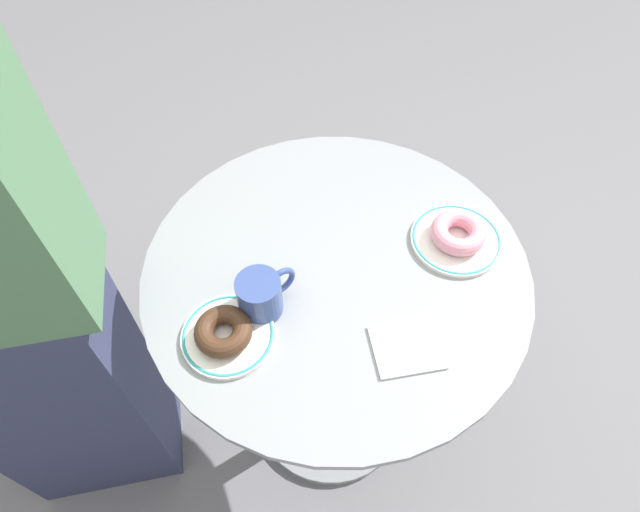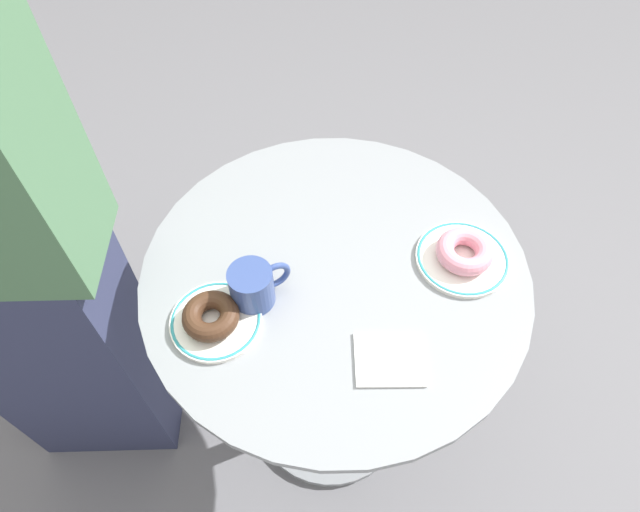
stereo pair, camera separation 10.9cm
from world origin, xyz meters
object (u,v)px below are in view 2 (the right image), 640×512
Objects in this scene: donut_chocolate at (211,316)px; donut_pink_frosted at (465,251)px; plate_left at (216,321)px; paper_napkin at (389,359)px; coffee_mug at (253,286)px; cafe_table at (333,333)px; plate_right at (462,258)px.

donut_chocolate and donut_pink_frosted have the same top height.
paper_napkin is at bearing -31.55° from plate_left.
paper_napkin is 1.00× the size of coffee_mug.
cafe_table is at bearing 167.03° from donut_pink_frosted.
plate_right is 1.53× the size of coffee_mug.
donut_chocolate reaches higher than cafe_table.
coffee_mug is at bearing 134.28° from paper_napkin.
paper_napkin is (0.03, -0.22, 0.27)m from cafe_table.
donut_pink_frosted is (0.51, -0.01, 0.02)m from plate_left.
donut_chocolate is 0.10m from coffee_mug.
cafe_table is at bearing 10.43° from plate_left.
donut_pink_frosted is 0.93× the size of paper_napkin.
plate_right is (0.25, -0.06, 0.28)m from cafe_table.
coffee_mug is at bearing 19.67° from plate_left.
coffee_mug is at bearing 19.08° from donut_chocolate.
plate_left is 0.51m from donut_pink_frosted.
cafe_table is 0.40m from donut_chocolate.
plate_left is 0.51m from plate_right.
cafe_table is 4.16× the size of plate_right.
donut_pink_frosted reaches higher than plate_left.
cafe_table is 6.83× the size of donut_pink_frosted.
cafe_table is at bearing 97.11° from paper_napkin.
donut_chocolate reaches higher than plate_left.
cafe_table is at bearing 10.44° from donut_chocolate.
paper_napkin is at bearing -144.61° from donut_pink_frosted.
plate_left is at bearing 178.68° from plate_right.
plate_right reaches higher than cafe_table.
plate_right is 0.51m from donut_chocolate.
plate_left is 0.10m from coffee_mug.
plate_right is at bearing -12.97° from cafe_table.
cafe_table is 0.38m from plate_left.
coffee_mug reaches higher than donut_pink_frosted.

